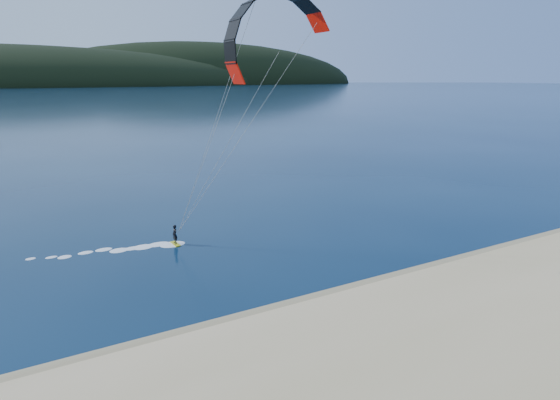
% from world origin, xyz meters
% --- Properties ---
extents(ground, '(1800.00, 1800.00, 0.00)m').
position_xyz_m(ground, '(0.00, 0.00, 0.00)').
color(ground, '#071C33').
rests_on(ground, ground).
extents(wet_sand, '(220.00, 2.50, 0.10)m').
position_xyz_m(wet_sand, '(0.00, 4.50, 0.05)').
color(wet_sand, '#998259').
rests_on(wet_sand, ground).
extents(headland, '(1200.00, 310.00, 140.00)m').
position_xyz_m(headland, '(0.63, 745.28, 0.00)').
color(headland, black).
rests_on(headland, ground).
extents(kitesurfer_near, '(21.15, 8.65, 18.15)m').
position_xyz_m(kitesurfer_near, '(4.76, 12.73, 14.03)').
color(kitesurfer_near, gold).
rests_on(kitesurfer_near, ground).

